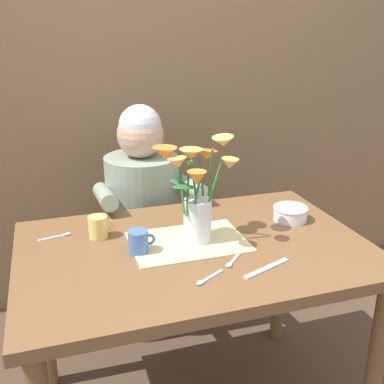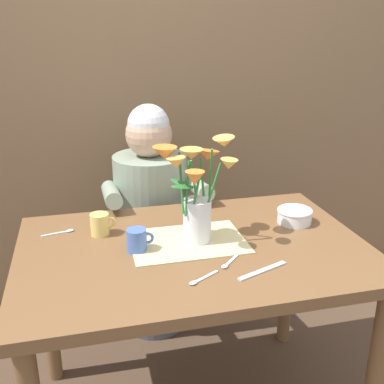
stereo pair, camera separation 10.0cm
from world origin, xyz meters
The scene contains 12 objects.
wood_panel_backdrop centered at (0.00, 1.05, 1.25)m, with size 4.00×0.10×2.50m, color brown.
dining_table centered at (0.00, 0.00, 0.64)m, with size 1.20×0.80×0.74m.
seated_person centered at (-0.05, 0.62, 0.56)m, with size 0.45×0.47×1.14m.
striped_placemat centered at (-0.01, 0.03, 0.74)m, with size 0.40×0.28×0.01m, color beige.
flower_vase centered at (0.02, 0.04, 0.93)m, with size 0.31×0.24×0.37m.
ceramic_bowl centered at (0.43, 0.10, 0.77)m, with size 0.14×0.14×0.06m.
dinner_knife centered at (0.16, -0.22, 0.74)m, with size 0.19×0.02×0.01m, color silver.
ceramic_mug centered at (-0.31, 0.17, 0.78)m, with size 0.09×0.07×0.08m.
tea_cup centered at (-0.19, 0.01, 0.78)m, with size 0.09×0.07×0.08m.
spoon_0 centered at (-0.04, -0.23, 0.74)m, with size 0.11×0.07×0.01m.
spoon_1 centered at (0.08, -0.15, 0.74)m, with size 0.09×0.10×0.01m.
spoon_2 centered at (-0.44, 0.22, 0.74)m, with size 0.12×0.04×0.01m.
Camera 1 is at (-0.45, -1.36, 1.46)m, focal length 43.10 mm.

